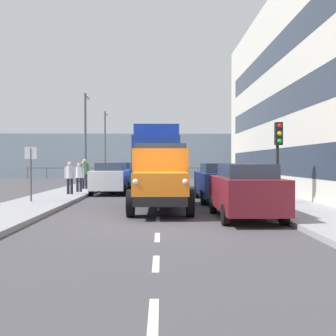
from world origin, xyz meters
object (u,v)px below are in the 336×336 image
(car_navy_kerbside_1, at_px, (219,181))
(traffic_light_near, at_px, (278,145))
(lorry_cargo_blue, at_px, (157,157))
(lamp_post_far, at_px, (105,139))
(truck_vintage_orange, at_px, (160,179))
(car_black_oppositeside_2, at_px, (128,172))
(pedestrian_in_dark_coat, at_px, (83,171))
(car_teal_oppositeside_1, at_px, (121,175))
(pedestrian_couple_b, at_px, (70,175))
(street_sign, at_px, (31,164))
(pedestrian_with_bag, at_px, (85,171))
(car_maroon_kerbside_near, at_px, (245,190))
(lamp_post_promenade, at_px, (86,131))
(car_white_oppositeside_0, at_px, (111,178))
(pedestrian_couple_a, at_px, (79,175))

(car_navy_kerbside_1, xyz_separation_m, traffic_light_near, (-2.03, 2.13, 1.58))
(lorry_cargo_blue, bearing_deg, lamp_post_far, -68.68)
(truck_vintage_orange, xyz_separation_m, car_black_oppositeside_2, (2.79, -19.15, -0.28))
(pedestrian_in_dark_coat, bearing_deg, car_teal_oppositeside_1, -168.16)
(pedestrian_couple_b, xyz_separation_m, street_sign, (0.75, 3.57, 0.57))
(pedestrian_with_bag, height_order, traffic_light_near, traffic_light_near)
(pedestrian_couple_b, bearing_deg, car_black_oppositeside_2, -97.70)
(car_maroon_kerbside_near, relative_size, car_teal_oppositeside_1, 0.89)
(car_maroon_kerbside_near, bearing_deg, lamp_post_far, -71.65)
(car_navy_kerbside_1, xyz_separation_m, lamp_post_far, (7.76, -18.07, 3.00))
(car_black_oppositeside_2, height_order, pedestrian_with_bag, pedestrian_with_bag)
(pedestrian_with_bag, bearing_deg, car_black_oppositeside_2, -100.61)
(pedestrian_couple_b, height_order, lamp_post_promenade, lamp_post_promenade)
(traffic_light_near, distance_m, lamp_post_promenade, 14.41)
(car_teal_oppositeside_1, distance_m, pedestrian_with_bag, 3.88)
(car_white_oppositeside_0, bearing_deg, car_maroon_kerbside_near, 120.03)
(lorry_cargo_blue, relative_size, pedestrian_couple_a, 5.23)
(car_black_oppositeside_2, distance_m, traffic_light_near, 19.29)
(car_black_oppositeside_2, height_order, lamp_post_promenade, lamp_post_promenade)
(pedestrian_couple_a, xyz_separation_m, pedestrian_in_dark_coat, (0.84, -5.19, 0.06))
(car_navy_kerbside_1, bearing_deg, pedestrian_couple_b, -16.84)
(car_maroon_kerbside_near, bearing_deg, car_white_oppositeside_0, -59.97)
(lamp_post_far, height_order, street_sign, lamp_post_far)
(lorry_cargo_blue, xyz_separation_m, car_teal_oppositeside_1, (2.56, -3.80, -1.18))
(car_maroon_kerbside_near, distance_m, car_navy_kerbside_1, 5.33)
(truck_vintage_orange, bearing_deg, car_navy_kerbside_1, -126.62)
(car_navy_kerbside_1, height_order, pedestrian_with_bag, pedestrian_with_bag)
(pedestrian_with_bag, bearing_deg, pedestrian_couple_b, 89.94)
(truck_vintage_orange, bearing_deg, lamp_post_far, -76.70)
(car_navy_kerbside_1, bearing_deg, lorry_cargo_blue, -62.63)
(truck_vintage_orange, relative_size, traffic_light_near, 1.76)
(pedestrian_in_dark_coat, distance_m, lamp_post_promenade, 2.78)
(lamp_post_promenade, bearing_deg, car_maroon_kerbside_near, 119.08)
(pedestrian_couple_a, xyz_separation_m, lamp_post_far, (0.67, -14.42, 2.84))
(pedestrian_couple_b, relative_size, pedestrian_with_bag, 0.91)
(truck_vintage_orange, distance_m, street_sign, 5.80)
(car_navy_kerbside_1, distance_m, car_white_oppositeside_0, 6.80)
(pedestrian_couple_a, bearing_deg, pedestrian_with_bag, -86.33)
(pedestrian_in_dark_coat, height_order, traffic_light_near, traffic_light_near)
(car_navy_kerbside_1, height_order, traffic_light_near, traffic_light_near)
(pedestrian_with_bag, height_order, lamp_post_far, lamp_post_far)
(lorry_cargo_blue, xyz_separation_m, car_maroon_kerbside_near, (-2.88, 10.89, -1.18))
(car_maroon_kerbside_near, bearing_deg, street_sign, -26.30)
(lorry_cargo_blue, xyz_separation_m, car_black_oppositeside_2, (2.56, -10.02, -1.18))
(pedestrian_couple_b, distance_m, lamp_post_promenade, 6.84)
(car_white_oppositeside_0, relative_size, street_sign, 1.78)
(car_black_oppositeside_2, distance_m, lamp_post_far, 4.54)
(pedestrian_couple_a, height_order, lamp_post_far, lamp_post_far)
(traffic_light_near, bearing_deg, lorry_cargo_blue, -57.45)
(pedestrian_in_dark_coat, bearing_deg, pedestrian_couple_a, 99.24)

